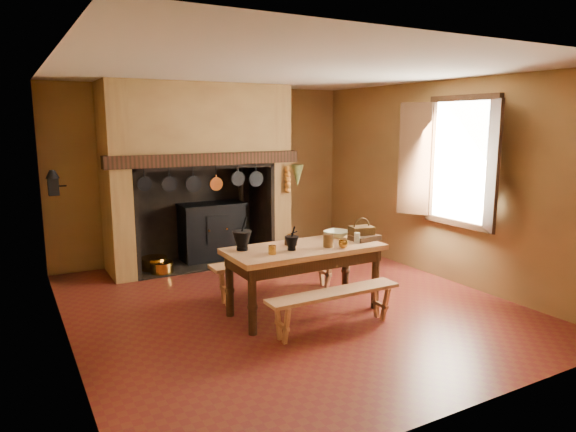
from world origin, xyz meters
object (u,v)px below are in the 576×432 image
(bench_front, at_px, (334,301))
(mixing_bowl, at_px, (337,234))
(wicker_basket, at_px, (361,232))
(work_table, at_px, (304,257))
(iron_range, at_px, (212,231))
(coffee_grinder, at_px, (291,240))

(bench_front, bearing_deg, mixing_bowl, 54.11)
(bench_front, xyz_separation_m, wicker_basket, (0.82, 0.62, 0.56))
(mixing_bowl, relative_size, wicker_basket, 1.01)
(mixing_bowl, bearing_deg, work_table, -158.80)
(iron_range, xyz_separation_m, coffee_grinder, (-0.02, -2.64, 0.38))
(bench_front, xyz_separation_m, coffee_grinder, (-0.11, 0.76, 0.53))
(mixing_bowl, bearing_deg, wicker_basket, -53.08)
(iron_range, distance_m, work_table, 2.77)
(work_table, xyz_separation_m, mixing_bowl, (0.63, 0.25, 0.16))
(work_table, height_order, bench_front, work_table)
(work_table, bearing_deg, iron_range, 91.86)
(wicker_basket, bearing_deg, iron_range, 117.28)
(bench_front, relative_size, wicker_basket, 5.06)
(work_table, relative_size, mixing_bowl, 5.92)
(mixing_bowl, distance_m, wicker_basket, 0.32)
(work_table, distance_m, mixing_bowl, 0.70)
(iron_range, bearing_deg, work_table, -88.14)
(work_table, bearing_deg, mixing_bowl, 21.20)
(iron_range, xyz_separation_m, work_table, (0.09, -2.76, 0.19))
(iron_range, relative_size, bench_front, 1.02)
(work_table, xyz_separation_m, wicker_basket, (0.82, -0.01, 0.21))
(coffee_grinder, distance_m, wicker_basket, 0.94)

